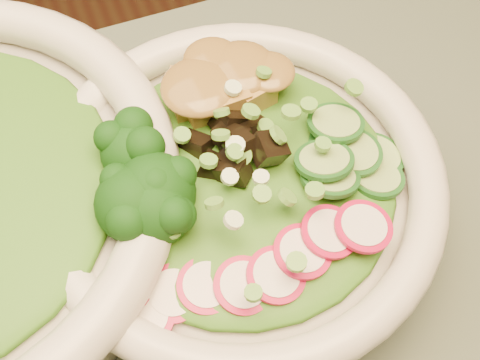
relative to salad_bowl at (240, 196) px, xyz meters
name	(u,v)px	position (x,y,z in m)	size (l,w,h in m)	color
salad_bowl	(240,196)	(0.00, 0.00, 0.00)	(0.24, 0.24, 0.07)	silver
lettuce_bed	(240,179)	(0.00, 0.00, 0.02)	(0.18, 0.18, 0.02)	#2C5D13
broccoli_florets	(143,190)	(-0.06, 0.00, 0.03)	(0.07, 0.06, 0.04)	black
radish_slices	(272,267)	(0.00, -0.06, 0.02)	(0.10, 0.04, 0.02)	#B40D3B
cucumber_slices	(338,151)	(0.06, -0.01, 0.03)	(0.06, 0.06, 0.03)	#9FC86F
mushroom_heap	(235,153)	(0.00, 0.01, 0.03)	(0.06, 0.06, 0.04)	black
tofu_cubes	(220,93)	(0.01, 0.06, 0.03)	(0.08, 0.05, 0.03)	olive
peanut_sauce	(219,81)	(0.01, 0.06, 0.04)	(0.06, 0.05, 0.01)	brown
scallion_garnish	(240,159)	(0.00, 0.00, 0.04)	(0.17, 0.17, 0.02)	#5F9E37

